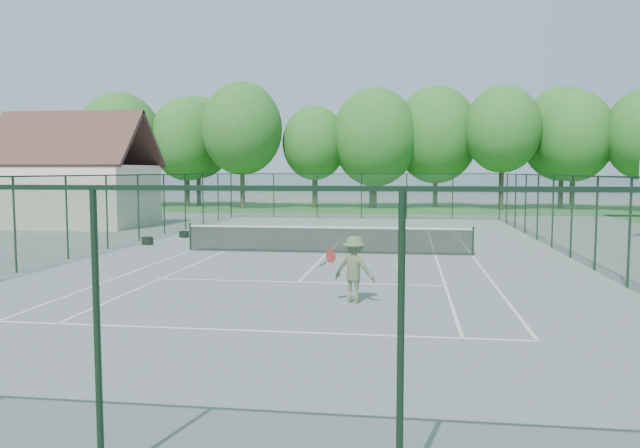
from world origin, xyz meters
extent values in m
plane|color=gray|center=(0.00, 0.00, 0.00)|extent=(140.00, 140.00, 0.00)
cube|color=#388330|center=(0.00, 30.00, 0.01)|extent=(80.00, 16.00, 0.01)
cube|color=white|center=(0.00, 11.88, 0.00)|extent=(10.97, 0.08, 0.01)
cube|color=white|center=(0.00, -11.88, 0.00)|extent=(10.97, 0.08, 0.01)
cube|color=white|center=(0.00, 6.40, 0.00)|extent=(8.23, 0.08, 0.01)
cube|color=white|center=(0.00, -6.40, 0.00)|extent=(8.23, 0.08, 0.01)
cube|color=white|center=(5.49, 0.00, 0.00)|extent=(0.08, 23.77, 0.01)
cube|color=white|center=(-5.49, 0.00, 0.00)|extent=(0.08, 23.77, 0.01)
cube|color=white|center=(4.12, 0.00, 0.00)|extent=(0.08, 23.77, 0.01)
cube|color=white|center=(-4.12, 0.00, 0.00)|extent=(0.08, 23.77, 0.01)
cube|color=white|center=(0.00, 0.00, 0.00)|extent=(0.08, 12.80, 0.01)
cylinder|color=black|center=(-5.50, 0.00, 0.55)|extent=(0.08, 0.08, 1.10)
cylinder|color=black|center=(5.50, 0.00, 0.55)|extent=(0.08, 0.08, 1.10)
cube|color=black|center=(0.00, 0.00, 0.50)|extent=(11.00, 0.02, 0.96)
cube|color=white|center=(0.00, 0.00, 1.00)|extent=(11.00, 0.05, 0.07)
cube|color=#193B21|center=(0.00, 18.00, 1.50)|extent=(18.00, 0.02, 3.00)
cube|color=#193B21|center=(0.00, -18.00, 1.50)|extent=(18.00, 0.02, 3.00)
cube|color=#193B21|center=(9.00, 0.00, 1.50)|extent=(0.02, 36.00, 3.00)
cube|color=#193B21|center=(-9.00, 0.00, 1.50)|extent=(0.02, 36.00, 3.00)
cube|color=black|center=(0.00, 18.00, 3.00)|extent=(18.00, 0.05, 0.05)
cube|color=black|center=(0.00, -18.00, 3.00)|extent=(18.00, 0.05, 0.05)
cube|color=black|center=(9.00, 0.00, 3.00)|extent=(0.05, 36.00, 0.05)
cube|color=black|center=(-9.00, 0.00, 3.00)|extent=(0.05, 36.00, 0.05)
cube|color=beige|center=(-16.00, 10.00, 1.75)|extent=(8.00, 6.00, 3.50)
cube|color=#4C3128|center=(-16.00, 11.50, 5.00)|extent=(8.60, 3.27, 3.27)
cube|color=#4C3128|center=(-16.00, 8.50, 5.00)|extent=(8.60, 3.27, 3.27)
cylinder|color=#3B2B1C|center=(-16.50, 30.00, 2.10)|extent=(0.40, 0.40, 4.20)
ellipsoid|color=#2D7025|center=(-16.50, 30.00, 6.00)|extent=(6.40, 6.40, 7.40)
cylinder|color=#3B2B1C|center=(0.00, 30.00, 2.10)|extent=(0.40, 0.40, 4.20)
ellipsoid|color=#2D7025|center=(0.00, 30.00, 6.00)|extent=(6.40, 6.40, 7.40)
cylinder|color=#3B2B1C|center=(16.50, 30.00, 2.10)|extent=(0.40, 0.40, 4.20)
ellipsoid|color=#2D7025|center=(16.50, 30.00, 6.00)|extent=(6.40, 6.40, 7.40)
cube|color=black|center=(-8.01, 1.62, 0.17)|extent=(0.49, 0.38, 0.34)
cube|color=black|center=(-7.49, 4.67, 0.16)|extent=(0.48, 0.40, 0.32)
imported|color=#5F6444|center=(1.80, -8.90, 0.80)|extent=(1.18, 0.90, 1.61)
sphere|color=#D5F129|center=(2.82, -8.50, 0.86)|extent=(0.07, 0.07, 0.07)
camera|label=1|loc=(3.04, -23.72, 3.16)|focal=35.00mm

